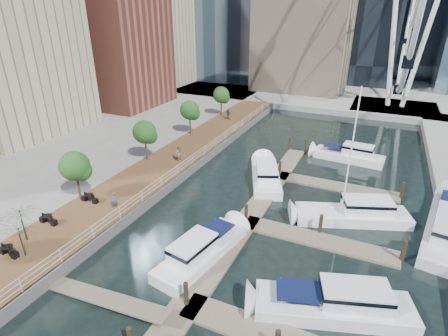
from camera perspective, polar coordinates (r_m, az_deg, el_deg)
ground at (r=25.64m, az=-9.81°, el=-16.32°), size 520.00×520.00×0.00m
boardwalk at (r=40.33m, az=-8.78°, el=0.67°), size 6.00×60.00×1.00m
seawall at (r=38.87m, az=-5.05°, el=-0.07°), size 0.25×60.00×1.00m
land_inland at (r=58.94m, az=-31.54°, el=4.99°), size 48.00×90.00×1.00m
land_far at (r=119.28m, az=19.38°, el=15.47°), size 200.00×114.00×1.00m
pier at (r=69.54m, az=26.00°, el=8.68°), size 14.00×12.00×1.00m
railing at (r=38.50m, az=-5.24°, el=1.34°), size 0.10×60.00×1.05m
floating_docks at (r=30.48m, az=13.80°, el=-8.22°), size 16.00×34.00×2.60m
midrise_condos at (r=62.14m, az=-23.79°, el=19.68°), size 19.00×67.00×28.00m
street_trees at (r=39.54m, az=-12.85°, el=5.74°), size 2.60×42.60×4.60m
cafe_tables at (r=30.12m, az=-29.16°, el=-9.40°), size 2.50×13.70×0.74m
yacht_foreground at (r=23.61m, az=17.23°, el=-21.64°), size 10.48×5.70×2.15m
pedestrian_near at (r=31.21m, az=-17.41°, el=-5.16°), size 0.66×0.62×1.51m
pedestrian_mid at (r=39.47m, az=-7.53°, el=2.46°), size 1.08×1.14×1.85m
pedestrian_far at (r=54.61m, az=0.69°, el=8.83°), size 1.04×0.58×1.67m
moored_yachts at (r=31.84m, az=19.17°, el=-8.48°), size 22.83×37.02×11.50m
cafe_seating at (r=29.02m, az=-31.33°, el=-9.15°), size 5.39×5.48×2.66m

